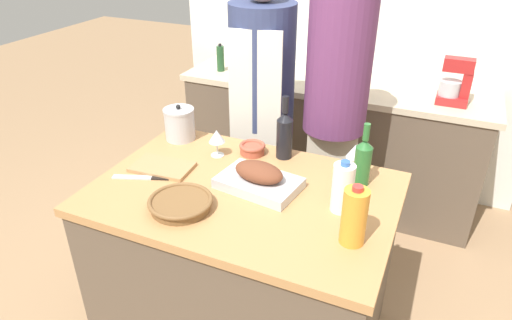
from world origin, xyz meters
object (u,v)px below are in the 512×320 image
object	(u,v)px
wine_glass_right	(217,137)
stand_mixer	(455,85)
wine_glass_left	(355,152)
condiment_bottle_short	(220,58)
roasting_pan	(259,179)
wicker_basket	(181,203)
juice_jug	(354,216)
wine_bottle_dark	(363,161)
person_cook_aproned	(262,103)
knife_chef	(147,178)
stock_pot	(180,124)
wine_bottle_green	(285,134)
cutting_board	(162,167)
condiment_bottle_tall	(360,79)
milk_jug	(343,188)
mixing_bowl	(252,148)
person_cook_guest	(335,105)

from	to	relation	value
wine_glass_right	stand_mixer	bearing A→B (deg)	48.74
wine_glass_left	condiment_bottle_short	distance (m)	1.60
condiment_bottle_short	wine_glass_left	bearing A→B (deg)	-39.99
roasting_pan	wine_glass_right	size ratio (longest dim) A/B	2.73
wicker_basket	juice_jug	bearing A→B (deg)	6.06
wine_bottle_dark	person_cook_aproned	size ratio (longest dim) A/B	0.17
juice_jug	knife_chef	world-z (taller)	juice_jug
stock_pot	wine_bottle_green	world-z (taller)	wine_bottle_green
wine_glass_left	stock_pot	bearing A→B (deg)	-178.43
wine_bottle_dark	knife_chef	bearing A→B (deg)	-158.63
wine_bottle_green	wine_glass_right	world-z (taller)	wine_bottle_green
cutting_board	stock_pot	size ratio (longest dim) A/B	1.51
cutting_board	condiment_bottle_tall	bearing A→B (deg)	65.30
milk_jug	condiment_bottle_tall	xyz separation A→B (m)	(-0.23, 1.32, 0.00)
roasting_pan	cutting_board	size ratio (longest dim) A/B	1.29
wine_glass_left	person_cook_aproned	world-z (taller)	person_cook_aproned
cutting_board	mixing_bowl	world-z (taller)	mixing_bowl
roasting_pan	stand_mixer	distance (m)	1.51
roasting_pan	person_cook_aproned	size ratio (longest dim) A/B	0.22
wine_glass_left	wine_glass_right	distance (m)	0.65
stock_pot	person_cook_aproned	distance (m)	0.56
juice_jug	condiment_bottle_tall	size ratio (longest dim) A/B	1.23
cutting_board	wine_bottle_green	world-z (taller)	wine_bottle_green
wine_bottle_green	condiment_bottle_tall	xyz separation A→B (m)	(0.14, 0.99, -0.02)
wine_glass_right	person_cook_guest	distance (m)	0.70
milk_jug	wine_bottle_green	world-z (taller)	wine_bottle_green
stand_mixer	knife_chef	bearing A→B (deg)	-129.16
juice_jug	milk_jug	distance (m)	0.20
milk_jug	condiment_bottle_short	size ratio (longest dim) A/B	1.12
juice_jug	person_cook_aproned	world-z (taller)	person_cook_aproned
mixing_bowl	person_cook_aproned	xyz separation A→B (m)	(-0.16, 0.50, 0.03)
knife_chef	person_cook_aproned	size ratio (longest dim) A/B	0.17
wine_glass_left	condiment_bottle_short	world-z (taller)	condiment_bottle_short
roasting_pan	wine_bottle_dark	bearing A→B (deg)	28.29
stand_mixer	condiment_bottle_tall	xyz separation A→B (m)	(-0.56, -0.03, -0.03)
person_cook_guest	wicker_basket	bearing A→B (deg)	-123.26
juice_jug	wine_glass_right	world-z (taller)	juice_jug
person_cook_guest	wine_bottle_dark	bearing A→B (deg)	-77.60
wine_bottle_green	person_cook_aproned	xyz separation A→B (m)	(-0.32, 0.46, -0.06)
condiment_bottle_tall	condiment_bottle_short	distance (m)	1.02
cutting_board	wine_bottle_dark	distance (m)	0.91
mixing_bowl	knife_chef	world-z (taller)	mixing_bowl
wicker_basket	wine_bottle_green	bearing A→B (deg)	68.81
knife_chef	stand_mixer	xyz separation A→B (m)	(1.19, 1.46, 0.13)
stock_pot	knife_chef	xyz separation A→B (m)	(0.08, -0.41, -0.08)
roasting_pan	person_cook_guest	bearing A→B (deg)	80.35
milk_jug	condiment_bottle_short	world-z (taller)	milk_jug
roasting_pan	wine_bottle_green	size ratio (longest dim) A/B	1.19
juice_jug	milk_jug	bearing A→B (deg)	115.74
stock_pot	wine_glass_left	size ratio (longest dim) A/B	1.38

